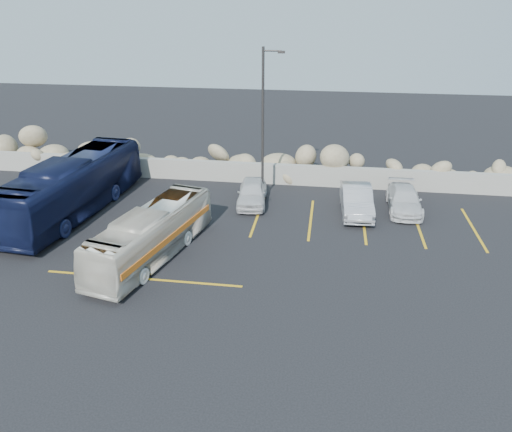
# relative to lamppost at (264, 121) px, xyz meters

# --- Properties ---
(ground) EXTENTS (90.00, 90.00, 0.00)m
(ground) POSITION_rel_lamppost_xyz_m (-2.56, -9.50, -4.30)
(ground) COLOR black
(ground) RESTS_ON ground
(seawall) EXTENTS (60.00, 0.40, 1.20)m
(seawall) POSITION_rel_lamppost_xyz_m (-2.56, 2.50, -3.70)
(seawall) COLOR gray
(seawall) RESTS_ON ground
(riprap_pile) EXTENTS (54.00, 2.80, 2.60)m
(riprap_pile) POSITION_rel_lamppost_xyz_m (-2.56, 3.70, -3.00)
(riprap_pile) COLOR #928160
(riprap_pile) RESTS_ON ground
(parking_lines) EXTENTS (18.16, 9.36, 0.01)m
(parking_lines) POSITION_rel_lamppost_xyz_m (2.09, -3.93, -4.29)
(parking_lines) COLOR gold
(parking_lines) RESTS_ON ground
(lamppost) EXTENTS (1.14, 0.18, 8.00)m
(lamppost) POSITION_rel_lamppost_xyz_m (0.00, 0.00, 0.00)
(lamppost) COLOR #322E2C
(lamppost) RESTS_ON ground
(vintage_bus) EXTENTS (3.46, 7.94, 2.15)m
(vintage_bus) POSITION_rel_lamppost_xyz_m (-3.74, -7.46, -3.22)
(vintage_bus) COLOR beige
(vintage_bus) RESTS_ON ground
(tour_coach) EXTENTS (3.34, 10.58, 2.90)m
(tour_coach) POSITION_rel_lamppost_xyz_m (-9.27, -3.43, -2.85)
(tour_coach) COLOR #101636
(tour_coach) RESTS_ON ground
(car_a) EXTENTS (1.81, 3.82, 1.26)m
(car_a) POSITION_rel_lamppost_xyz_m (-0.49, -0.88, -3.66)
(car_a) COLOR silver
(car_a) RESTS_ON ground
(car_b) EXTENTS (1.69, 4.31, 1.40)m
(car_b) POSITION_rel_lamppost_xyz_m (4.99, -1.33, -3.60)
(car_b) COLOR #AFAFB4
(car_b) RESTS_ON ground
(car_c) EXTENTS (1.66, 4.01, 1.16)m
(car_c) POSITION_rel_lamppost_xyz_m (7.46, -0.61, -3.72)
(car_c) COLOR silver
(car_c) RESTS_ON ground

